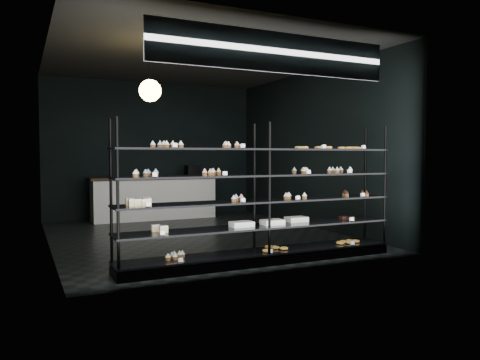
# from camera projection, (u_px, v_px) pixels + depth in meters

# --- Properties ---
(room) EXTENTS (5.01, 6.01, 3.20)m
(room) POSITION_uv_depth(u_px,v_px,m) (195.00, 148.00, 8.51)
(room) COLOR black
(room) RESTS_ON ground
(display_shelf) EXTENTS (4.00, 0.50, 1.91)m
(display_shelf) POSITION_uv_depth(u_px,v_px,m) (260.00, 217.00, 6.36)
(display_shelf) COLOR black
(display_shelf) RESTS_ON room
(signage) EXTENTS (3.30, 0.05, 0.50)m
(signage) POSITION_uv_depth(u_px,v_px,m) (275.00, 52.00, 5.80)
(signage) COLOR #0D1542
(signage) RESTS_ON room
(pendant_lamp) EXTENTS (0.33, 0.33, 0.90)m
(pendant_lamp) POSITION_uv_depth(u_px,v_px,m) (150.00, 91.00, 7.07)
(pendant_lamp) COLOR black
(pendant_lamp) RESTS_ON room
(service_counter) EXTENTS (2.90, 0.65, 1.23)m
(service_counter) POSITION_uv_depth(u_px,v_px,m) (155.00, 197.00, 10.78)
(service_counter) COLOR white
(service_counter) RESTS_ON room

